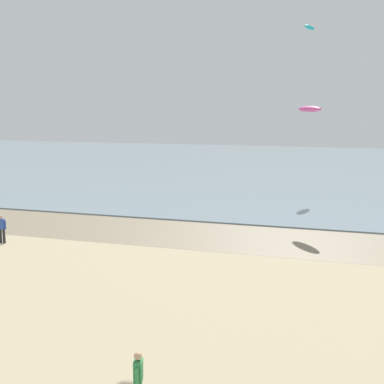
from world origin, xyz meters
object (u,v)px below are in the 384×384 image
(kite_aloft_0, at_px, (310,27))
(kite_aloft_3, at_px, (310,109))
(person_by_waterline, at_px, (2,228))
(person_mid_beach, at_px, (138,380))

(kite_aloft_0, distance_m, kite_aloft_3, 19.24)
(kite_aloft_0, height_order, kite_aloft_3, kite_aloft_0)
(kite_aloft_0, bearing_deg, kite_aloft_3, -162.96)
(person_by_waterline, xyz_separation_m, kite_aloft_0, (16.01, 29.10, 15.23))
(person_by_waterline, distance_m, kite_aloft_3, 21.93)
(person_mid_beach, xyz_separation_m, kite_aloft_3, (3.01, 24.74, 7.03))
(person_mid_beach, bearing_deg, kite_aloft_0, 87.45)
(person_mid_beach, distance_m, kite_aloft_3, 25.90)
(person_mid_beach, bearing_deg, kite_aloft_3, 83.07)
(kite_aloft_3, bearing_deg, person_by_waterline, -89.71)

